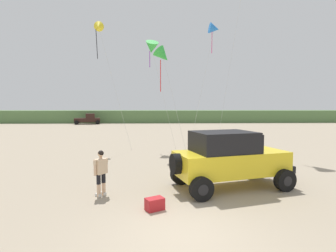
{
  "coord_description": "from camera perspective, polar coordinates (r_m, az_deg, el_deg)",
  "views": [
    {
      "loc": [
        -0.64,
        -6.42,
        3.23
      ],
      "look_at": [
        -0.19,
        4.36,
        2.44
      ],
      "focal_mm": 27.97,
      "sensor_mm": 36.0,
      "label": 1
    }
  ],
  "objects": [
    {
      "name": "jeep",
      "position": [
        10.75,
        13.23,
        -6.79
      ],
      "size": [
        5.02,
        3.41,
        2.26
      ],
      "color": "yellow",
      "rests_on": "ground_plane"
    },
    {
      "name": "kite_white_parafoil",
      "position": [
        20.13,
        10.01,
        20.1
      ],
      "size": [
        2.69,
        4.06,
        9.3
      ],
      "color": "blue",
      "rests_on": "ground_plane"
    },
    {
      "name": "cooler_box",
      "position": [
        8.56,
        -2.91,
        -16.6
      ],
      "size": [
        0.66,
        0.58,
        0.38
      ],
      "primitive_type": "cube",
      "rotation": [
        0.0,
        0.0,
        0.49
      ],
      "color": "#B21E23",
      "rests_on": "ground_plane"
    },
    {
      "name": "kite_purple_stunt",
      "position": [
        21.38,
        -14.91,
        20.09
      ],
      "size": [
        2.95,
        1.55,
        9.65
      ],
      "color": "yellow",
      "rests_on": "ground_plane"
    },
    {
      "name": "kite_red_delta",
      "position": [
        17.72,
        -1.14,
        15.08
      ],
      "size": [
        2.26,
        2.3,
        7.22
      ],
      "color": "green",
      "rests_on": "ground_plane"
    },
    {
      "name": "person_watching",
      "position": [
        9.88,
        -14.42,
        -9.35
      ],
      "size": [
        0.46,
        0.5,
        1.67
      ],
      "color": "#DBB28E",
      "rests_on": "ground_plane"
    },
    {
      "name": "ground_plane",
      "position": [
        7.22,
        3.19,
        -22.39
      ],
      "size": [
        220.0,
        220.0,
        0.0
      ],
      "primitive_type": "plane",
      "color": "gray"
    },
    {
      "name": "distant_pickup",
      "position": [
        51.0,
        -17.03,
        1.44
      ],
      "size": [
        4.91,
        3.31,
        1.98
      ],
      "color": "black",
      "rests_on": "ground_plane"
    },
    {
      "name": "dune_ridge",
      "position": [
        56.3,
        2.72,
        2.16
      ],
      "size": [
        90.0,
        8.7,
        2.46
      ],
      "primitive_type": "cube",
      "color": "#567A47",
      "rests_on": "ground_plane"
    },
    {
      "name": "kite_pink_ribbon",
      "position": [
        21.0,
        -3.58,
        16.67
      ],
      "size": [
        2.53,
        2.01,
        8.42
      ],
      "color": "green",
      "rests_on": "ground_plane"
    }
  ]
}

